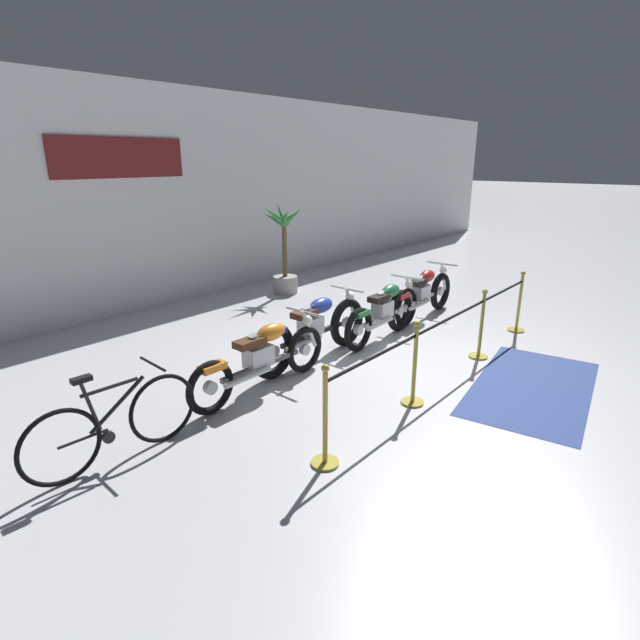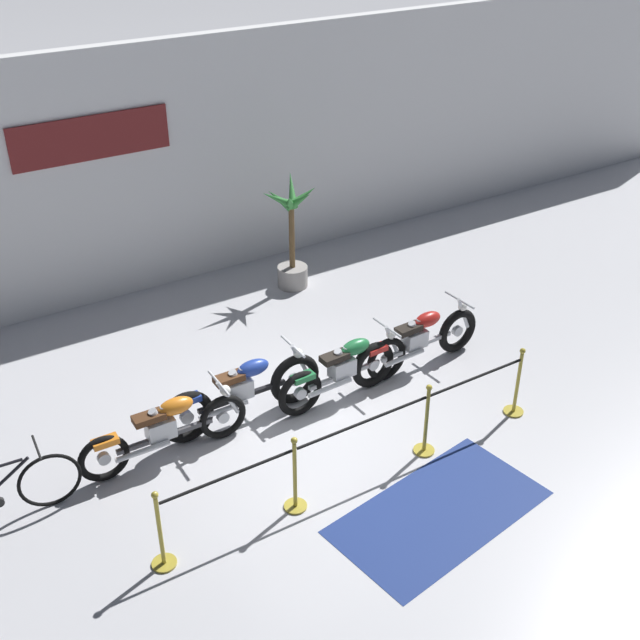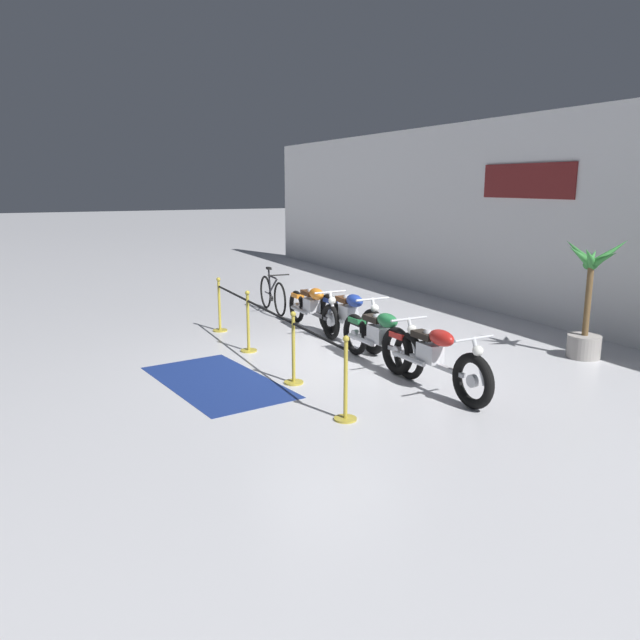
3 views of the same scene
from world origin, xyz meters
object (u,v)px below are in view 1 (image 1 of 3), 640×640
object	(u,v)px
motorcycle_orange_0	(262,357)
motorcycle_blue_1	(313,330)
motorcycle_red_3	(422,295)
stanchion_far_right	(518,311)
bicycle	(115,425)
stanchion_mid_left	(414,376)
stanchion_mid_right	(480,335)
potted_palm_left_of_row	(284,255)
floor_banner	(532,387)
motorcycle_green_2	(385,311)
stanchion_far_left	(407,358)

from	to	relation	value
motorcycle_orange_0	motorcycle_blue_1	size ratio (longest dim) A/B	0.94
motorcycle_red_3	stanchion_far_right	world-z (taller)	stanchion_far_right
bicycle	stanchion_mid_left	size ratio (longest dim) A/B	1.67
stanchion_mid_right	motorcycle_blue_1	bearing A→B (deg)	132.88
motorcycle_red_3	bicycle	distance (m)	5.99
potted_palm_left_of_row	floor_banner	xyz separation A→B (m)	(-1.36, -5.82, -0.85)
stanchion_mid_right	potted_palm_left_of_row	bearing A→B (deg)	80.30
bicycle	stanchion_mid_left	bearing A→B (deg)	-28.49
motorcycle_green_2	floor_banner	distance (m)	2.60
potted_palm_left_of_row	floor_banner	distance (m)	6.04
motorcycle_green_2	floor_banner	world-z (taller)	motorcycle_green_2
bicycle	stanchion_far_right	distance (m)	6.66
motorcycle_green_2	stanchion_far_right	xyz separation A→B (m)	(1.78, -1.56, -0.11)
motorcycle_red_3	stanchion_mid_right	distance (m)	1.95
stanchion_mid_left	floor_banner	world-z (taller)	stanchion_mid_left
stanchion_far_right	floor_banner	distance (m)	2.36
motorcycle_orange_0	motorcycle_green_2	distance (m)	2.67
bicycle	stanchion_far_left	bearing A→B (deg)	-30.12
potted_palm_left_of_row	stanchion_far_right	bearing A→B (deg)	-81.18
motorcycle_orange_0	floor_banner	xyz separation A→B (m)	(2.34, -2.62, -0.46)
motorcycle_orange_0	motorcycle_red_3	bearing A→B (deg)	-0.62
motorcycle_blue_1	potted_palm_left_of_row	distance (m)	3.95
motorcycle_green_2	stanchion_far_right	world-z (taller)	stanchion_far_right
potted_palm_left_of_row	stanchion_far_left	world-z (taller)	potted_palm_left_of_row
motorcycle_orange_0	motorcycle_blue_1	distance (m)	1.20
stanchion_mid_left	stanchion_mid_right	xyz separation A→B (m)	(1.94, 0.00, 0.00)
bicycle	floor_banner	size ratio (longest dim) A/B	0.68
bicycle	stanchion_far_right	xyz separation A→B (m)	(6.46, -1.60, -0.04)
stanchion_far_right	stanchion_mid_right	bearing A→B (deg)	180.00
bicycle	motorcycle_red_3	bearing A→B (deg)	0.07
potted_palm_left_of_row	stanchion_mid_right	world-z (taller)	potted_palm_left_of_row
motorcycle_orange_0	bicycle	world-z (taller)	bicycle
stanchion_mid_right	stanchion_far_right	xyz separation A→B (m)	(1.58, 0.00, 0.00)
bicycle	stanchion_mid_right	bearing A→B (deg)	-18.11
stanchion_mid_left	stanchion_far_right	world-z (taller)	same
bicycle	stanchion_far_left	xyz separation A→B (m)	(2.75, -1.60, 0.26)
motorcycle_green_2	stanchion_mid_left	distance (m)	2.34
motorcycle_blue_1	floor_banner	size ratio (longest dim) A/B	0.92
stanchion_mid_right	floor_banner	xyz separation A→B (m)	(-0.54, -0.98, -0.35)
motorcycle_orange_0	stanchion_far_left	size ratio (longest dim) A/B	0.43
motorcycle_green_2	stanchion_far_left	world-z (taller)	stanchion_far_left
motorcycle_blue_1	stanchion_far_left	distance (m)	1.88
potted_palm_left_of_row	stanchion_far_left	size ratio (longest dim) A/B	0.38
stanchion_mid_left	motorcycle_red_3	bearing A→B (deg)	27.78
bicycle	stanchion_far_left	size ratio (longest dim) A/B	0.33
motorcycle_red_3	stanchion_far_left	world-z (taller)	stanchion_far_left
stanchion_far_right	stanchion_mid_left	bearing A→B (deg)	180.00
stanchion_mid_right	stanchion_far_right	bearing A→B (deg)	0.00
potted_palm_left_of_row	stanchion_mid_right	xyz separation A→B (m)	(-0.83, -4.84, -0.50)
bicycle	potted_palm_left_of_row	bearing A→B (deg)	29.62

